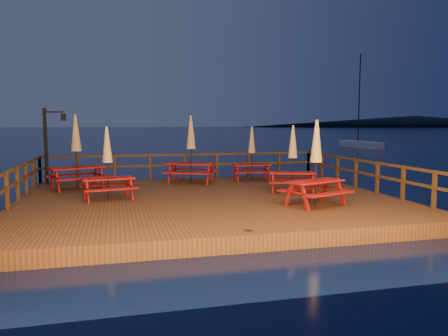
% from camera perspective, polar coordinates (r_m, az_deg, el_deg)
% --- Properties ---
extents(ground, '(500.00, 500.00, 0.00)m').
position_cam_1_polar(ground, '(14.44, -2.23, -5.37)').
color(ground, '#051433').
rests_on(ground, ground).
extents(deck, '(12.00, 10.00, 0.40)m').
position_cam_1_polar(deck, '(14.40, -2.24, -4.59)').
color(deck, '#443115').
rests_on(deck, ground).
extents(deck_piles, '(11.44, 9.44, 1.40)m').
position_cam_1_polar(deck_piles, '(14.50, -2.23, -6.53)').
color(deck_piles, '#3E2B13').
rests_on(deck_piles, ground).
extents(railing, '(11.80, 9.75, 1.10)m').
position_cam_1_polar(railing, '(15.99, -3.55, -0.05)').
color(railing, '#3E2B13').
rests_on(railing, deck).
extents(lamp_post, '(0.85, 0.18, 3.00)m').
position_cam_1_polar(lamp_post, '(18.59, -21.81, 3.57)').
color(lamp_post, black).
rests_on(lamp_post, deck).
extents(headland_right, '(230.40, 86.40, 7.00)m').
position_cam_1_polar(headland_right, '(307.85, 23.70, 5.62)').
color(headland_right, black).
rests_on(headland_right, ground).
extents(sailboat, '(1.41, 7.20, 10.65)m').
position_cam_1_polar(sailboat, '(51.43, 17.35, 2.95)').
color(sailboat, silver).
rests_on(sailboat, ground).
extents(picnic_table_0, '(2.37, 2.21, 2.70)m').
position_cam_1_polar(picnic_table_0, '(17.54, -4.33, 2.58)').
color(picnic_table_0, maroon).
rests_on(picnic_table_0, deck).
extents(picnic_table_1, '(1.71, 1.45, 2.27)m').
position_cam_1_polar(picnic_table_1, '(18.39, 3.64, 2.04)').
color(picnic_table_1, maroon).
rests_on(picnic_table_1, deck).
extents(picnic_table_2, '(1.84, 1.62, 2.31)m').
position_cam_1_polar(picnic_table_2, '(14.20, -14.98, 0.76)').
color(picnic_table_2, maroon).
rests_on(picnic_table_2, deck).
extents(picnic_table_3, '(1.98, 1.79, 2.35)m').
position_cam_1_polar(picnic_table_3, '(15.40, 8.95, 1.36)').
color(picnic_table_3, maroon).
rests_on(picnic_table_3, deck).
extents(picnic_table_4, '(2.14, 1.96, 2.51)m').
position_cam_1_polar(picnic_table_4, '(12.96, 11.93, 0.82)').
color(picnic_table_4, maroon).
rests_on(picnic_table_4, deck).
extents(picnic_table_5, '(2.36, 2.18, 2.73)m').
position_cam_1_polar(picnic_table_5, '(16.71, -18.73, 2.16)').
color(picnic_table_5, maroon).
rests_on(picnic_table_5, deck).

